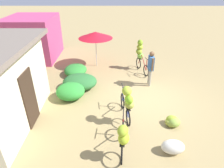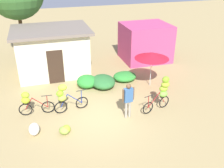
{
  "view_description": "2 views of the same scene",
  "coord_description": "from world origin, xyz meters",
  "px_view_note": "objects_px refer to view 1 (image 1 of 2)",
  "views": [
    {
      "loc": [
        -7.12,
        1.49,
        4.7
      ],
      "look_at": [
        -0.16,
        1.5,
        0.83
      ],
      "focal_mm": 31.35,
      "sensor_mm": 36.0,
      "label": 1
    },
    {
      "loc": [
        -2.32,
        -9.55,
        6.62
      ],
      "look_at": [
        0.87,
        0.98,
        1.16
      ],
      "focal_mm": 40.71,
      "sensor_mm": 36.0,
      "label": 2
    }
  ],
  "objects_px": {
    "shop_pink": "(34,38)",
    "bicycle_near_pile": "(127,101)",
    "market_umbrella": "(95,35)",
    "bicycle_center_loaded": "(140,53)",
    "produce_sack": "(173,147)",
    "person_vendor": "(151,65)",
    "banana_pile_on_ground": "(172,122)",
    "bicycle_leftmost": "(123,137)"
  },
  "relations": [
    {
      "from": "shop_pink",
      "to": "bicycle_near_pile",
      "type": "bearing_deg",
      "value": -139.6
    },
    {
      "from": "market_umbrella",
      "to": "bicycle_center_loaded",
      "type": "distance_m",
      "value": 2.67
    },
    {
      "from": "shop_pink",
      "to": "person_vendor",
      "type": "height_order",
      "value": "shop_pink"
    },
    {
      "from": "market_umbrella",
      "to": "bicycle_leftmost",
      "type": "height_order",
      "value": "market_umbrella"
    },
    {
      "from": "bicycle_leftmost",
      "to": "bicycle_center_loaded",
      "type": "xyz_separation_m",
      "value": [
        6.09,
        -1.24,
        0.25
      ]
    },
    {
      "from": "shop_pink",
      "to": "bicycle_leftmost",
      "type": "xyz_separation_m",
      "value": [
        -8.0,
        -5.25,
        -0.57
      ]
    },
    {
      "from": "shop_pink",
      "to": "produce_sack",
      "type": "xyz_separation_m",
      "value": [
        -7.92,
        -6.76,
        -1.06
      ]
    },
    {
      "from": "bicycle_leftmost",
      "to": "bicycle_center_loaded",
      "type": "height_order",
      "value": "bicycle_center_loaded"
    },
    {
      "from": "bicycle_near_pile",
      "to": "bicycle_center_loaded",
      "type": "distance_m",
      "value": 4.63
    },
    {
      "from": "shop_pink",
      "to": "market_umbrella",
      "type": "xyz_separation_m",
      "value": [
        -1.39,
        -4.02,
        0.55
      ]
    },
    {
      "from": "bicycle_leftmost",
      "to": "bicycle_near_pile",
      "type": "bearing_deg",
      "value": -8.06
    },
    {
      "from": "bicycle_near_pile",
      "to": "produce_sack",
      "type": "height_order",
      "value": "bicycle_near_pile"
    },
    {
      "from": "market_umbrella",
      "to": "bicycle_near_pile",
      "type": "bearing_deg",
      "value": -163.93
    },
    {
      "from": "shop_pink",
      "to": "market_umbrella",
      "type": "height_order",
      "value": "shop_pink"
    },
    {
      "from": "bicycle_leftmost",
      "to": "bicycle_near_pile",
      "type": "distance_m",
      "value": 1.6
    },
    {
      "from": "market_umbrella",
      "to": "bicycle_center_loaded",
      "type": "relative_size",
      "value": 1.19
    },
    {
      "from": "market_umbrella",
      "to": "bicycle_near_pile",
      "type": "relative_size",
      "value": 1.21
    },
    {
      "from": "bicycle_leftmost",
      "to": "bicycle_near_pile",
      "type": "relative_size",
      "value": 0.99
    },
    {
      "from": "produce_sack",
      "to": "person_vendor",
      "type": "xyz_separation_m",
      "value": [
        4.17,
        0.02,
        0.84
      ]
    },
    {
      "from": "market_umbrella",
      "to": "bicycle_near_pile",
      "type": "height_order",
      "value": "market_umbrella"
    },
    {
      "from": "shop_pink",
      "to": "person_vendor",
      "type": "xyz_separation_m",
      "value": [
        -3.75,
        -6.74,
        -0.22
      ]
    },
    {
      "from": "bicycle_leftmost",
      "to": "shop_pink",
      "type": "bearing_deg",
      "value": 33.26
    },
    {
      "from": "person_vendor",
      "to": "bicycle_leftmost",
      "type": "bearing_deg",
      "value": 160.72
    },
    {
      "from": "market_umbrella",
      "to": "banana_pile_on_ground",
      "type": "bearing_deg",
      "value": -149.88
    },
    {
      "from": "bicycle_leftmost",
      "to": "produce_sack",
      "type": "xyz_separation_m",
      "value": [
        0.09,
        -1.51,
        -0.49
      ]
    },
    {
      "from": "market_umbrella",
      "to": "person_vendor",
      "type": "bearing_deg",
      "value": -130.95
    },
    {
      "from": "bicycle_leftmost",
      "to": "banana_pile_on_ground",
      "type": "height_order",
      "value": "bicycle_leftmost"
    },
    {
      "from": "shop_pink",
      "to": "bicycle_near_pile",
      "type": "height_order",
      "value": "shop_pink"
    },
    {
      "from": "bicycle_center_loaded",
      "to": "market_umbrella",
      "type": "bearing_deg",
      "value": 78.02
    },
    {
      "from": "market_umbrella",
      "to": "produce_sack",
      "type": "height_order",
      "value": "market_umbrella"
    },
    {
      "from": "banana_pile_on_ground",
      "to": "produce_sack",
      "type": "height_order",
      "value": "produce_sack"
    },
    {
      "from": "market_umbrella",
      "to": "banana_pile_on_ground",
      "type": "distance_m",
      "value": 6.35
    },
    {
      "from": "produce_sack",
      "to": "person_vendor",
      "type": "distance_m",
      "value": 4.25
    },
    {
      "from": "bicycle_near_pile",
      "to": "bicycle_center_loaded",
      "type": "height_order",
      "value": "bicycle_center_loaded"
    },
    {
      "from": "bicycle_leftmost",
      "to": "banana_pile_on_ground",
      "type": "relative_size",
      "value": 2.46
    },
    {
      "from": "bicycle_center_loaded",
      "to": "produce_sack",
      "type": "distance_m",
      "value": 6.06
    },
    {
      "from": "produce_sack",
      "to": "banana_pile_on_ground",
      "type": "bearing_deg",
      "value": -14.91
    },
    {
      "from": "bicycle_center_loaded",
      "to": "person_vendor",
      "type": "distance_m",
      "value": 1.85
    },
    {
      "from": "bicycle_near_pile",
      "to": "produce_sack",
      "type": "distance_m",
      "value": 2.07
    },
    {
      "from": "bicycle_leftmost",
      "to": "banana_pile_on_ground",
      "type": "distance_m",
      "value": 2.33
    },
    {
      "from": "bicycle_center_loaded",
      "to": "banana_pile_on_ground",
      "type": "bearing_deg",
      "value": -172.79
    },
    {
      "from": "shop_pink",
      "to": "banana_pile_on_ground",
      "type": "bearing_deg",
      "value": -133.3
    }
  ]
}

